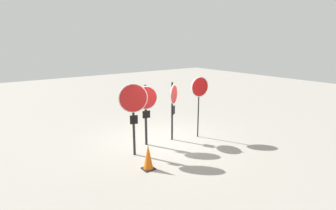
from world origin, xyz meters
TOP-DOWN VIEW (x-y plane):
  - ground_plane at (0.00, 0.00)m, footprint 40.00×40.00m
  - stop_sign_0 at (-1.37, -0.37)m, footprint 0.88×0.33m
  - stop_sign_1 at (-0.60, 0.14)m, footprint 0.80×0.23m
  - stop_sign_2 at (0.48, -0.01)m, footprint 0.60×0.41m
  - stop_sign_3 at (1.45, -0.37)m, footprint 0.75×0.15m
  - traffic_cone_0 at (-1.53, -1.43)m, footprint 0.35×0.35m

SIDE VIEW (x-z plane):
  - ground_plane at x=0.00m, z-range 0.00..0.00m
  - traffic_cone_0 at x=-1.53m, z-range 0.00..0.75m
  - stop_sign_1 at x=-0.60m, z-range 0.40..2.58m
  - stop_sign_2 at x=0.48m, z-range 0.42..2.62m
  - stop_sign_0 at x=-1.37m, z-range 0.50..2.88m
  - stop_sign_3 at x=1.45m, z-range 0.64..3.00m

